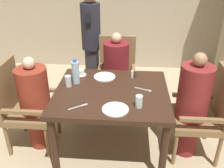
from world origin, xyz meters
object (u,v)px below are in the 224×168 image
(diner_in_left_chair, at_px, (35,103))
(glass_tall_near, at_px, (68,81))
(plate_main_right, at_px, (115,109))
(water_bottle, at_px, (76,72))
(glass_tall_mid, at_px, (139,101))
(chair_right_side, at_px, (206,111))
(diner_in_right_chair, at_px, (192,105))
(chair_left_side, at_px, (22,104))
(chair_far_side, at_px, (117,71))
(plate_main_left, at_px, (105,77))
(teacup_with_saucer, at_px, (81,73))
(diner_in_far_chair, at_px, (116,73))
(standing_host, at_px, (91,41))

(diner_in_left_chair, distance_m, glass_tall_near, 0.43)
(plate_main_right, height_order, water_bottle, water_bottle)
(glass_tall_mid, bearing_deg, chair_right_side, 21.88)
(chair_right_side, relative_size, diner_in_right_chair, 0.85)
(chair_left_side, xyz_separation_m, diner_in_left_chair, (0.15, 0.00, 0.02))
(diner_in_right_chair, height_order, plate_main_right, diner_in_right_chair)
(chair_left_side, distance_m, water_bottle, 0.67)
(chair_far_side, bearing_deg, diner_in_right_chair, -47.62)
(plate_main_left, height_order, plate_main_right, same)
(plate_main_right, xyz_separation_m, teacup_with_saucer, (-0.43, 0.67, 0.02))
(diner_in_right_chair, bearing_deg, diner_in_far_chair, 137.52)
(chair_left_side, bearing_deg, diner_in_far_chair, 37.80)
(diner_in_left_chair, xyz_separation_m, diner_in_right_chair, (1.62, -0.00, 0.05))
(diner_in_left_chair, bearing_deg, teacup_with_saucer, 37.13)
(diner_in_left_chair, relative_size, chair_far_side, 1.08)
(glass_tall_mid, bearing_deg, glass_tall_near, 154.59)
(chair_right_side, height_order, water_bottle, water_bottle)
(plate_main_left, distance_m, water_bottle, 0.35)
(diner_in_left_chair, distance_m, water_bottle, 0.54)
(chair_right_side, height_order, teacup_with_saucer, chair_right_side)
(plate_main_right, distance_m, water_bottle, 0.67)
(chair_right_side, relative_size, plate_main_right, 4.14)
(diner_in_right_chair, relative_size, glass_tall_mid, 9.91)
(chair_far_side, xyz_separation_m, chair_right_side, (0.96, -0.89, 0.00))
(chair_left_side, height_order, glass_tall_mid, chair_left_side)
(chair_left_side, bearing_deg, plate_main_left, 19.25)
(teacup_with_saucer, xyz_separation_m, glass_tall_mid, (0.64, -0.61, 0.03))
(glass_tall_near, height_order, glass_tall_mid, same)
(water_bottle, relative_size, glass_tall_near, 2.28)
(diner_in_left_chair, bearing_deg, water_bottle, 18.88)
(plate_main_right, bearing_deg, teacup_with_saucer, 122.55)
(plate_main_right, bearing_deg, chair_right_side, 20.77)
(diner_in_left_chair, distance_m, chair_far_side, 1.20)
(chair_right_side, xyz_separation_m, glass_tall_near, (-1.41, 0.06, 0.26))
(plate_main_right, height_order, glass_tall_near, glass_tall_near)
(diner_in_left_chair, xyz_separation_m, diner_in_far_chair, (0.81, 0.74, 0.02))
(diner_in_far_chair, relative_size, glass_tall_mid, 9.48)
(plate_main_left, xyz_separation_m, glass_tall_near, (-0.35, -0.24, 0.05))
(chair_far_side, relative_size, glass_tall_mid, 8.44)
(chair_right_side, xyz_separation_m, standing_host, (-1.34, 1.18, 0.32))
(chair_far_side, height_order, glass_tall_near, chair_far_side)
(glass_tall_mid, bearing_deg, diner_in_left_chair, 165.52)
(plate_main_right, bearing_deg, diner_in_left_chair, 158.62)
(chair_right_side, relative_size, water_bottle, 3.70)
(glass_tall_near, bearing_deg, chair_left_side, -172.84)
(chair_far_side, xyz_separation_m, teacup_with_saucer, (-0.37, -0.56, 0.23))
(plate_main_left, bearing_deg, water_bottle, -151.69)
(standing_host, xyz_separation_m, water_bottle, (-0.01, -1.04, 0.00))
(chair_far_side, distance_m, plate_main_right, 1.25)
(chair_right_side, bearing_deg, plate_main_left, 164.26)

